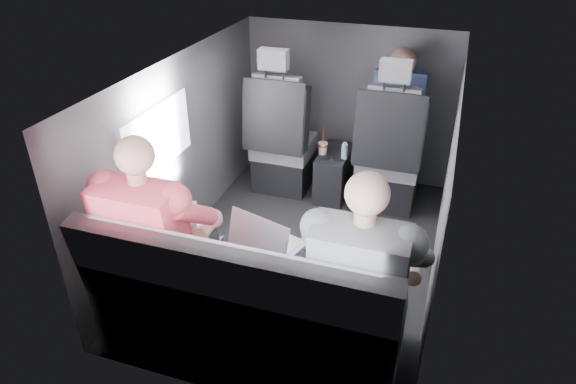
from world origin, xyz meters
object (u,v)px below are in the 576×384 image
(center_console, at_px, (334,173))
(soda_cup, at_px, (323,148))
(front_seat_right, at_px, (389,162))
(laptop_silver, at_px, (265,242))
(laptop_black, at_px, (372,258))
(passenger_front_right, at_px, (398,109))
(front_seat_left, at_px, (282,147))
(rear_bench, at_px, (245,319))
(passenger_rear_left, at_px, (160,238))
(water_bottle, at_px, (344,151))
(passenger_rear_right, at_px, (363,280))
(laptop_white, at_px, (176,225))

(center_console, distance_m, soda_cup, 0.29)
(front_seat_right, bearing_deg, laptop_silver, -104.57)
(laptop_black, xyz_separation_m, passenger_front_right, (-0.14, 1.85, 0.12))
(front_seat_left, relative_size, rear_bench, 0.79)
(rear_bench, bearing_deg, soda_cup, 92.56)
(front_seat_left, height_order, center_console, front_seat_left)
(rear_bench, bearing_deg, passenger_rear_left, 169.60)
(water_bottle, bearing_deg, passenger_front_right, 42.48)
(rear_bench, xyz_separation_m, laptop_black, (0.59, 0.31, 0.32))
(passenger_rear_right, height_order, passenger_front_right, passenger_rear_right)
(front_seat_left, distance_m, soda_cup, 0.37)
(rear_bench, height_order, laptop_white, rear_bench)
(center_console, distance_m, rear_bench, 1.94)
(soda_cup, xyz_separation_m, laptop_white, (-0.42, -1.61, 0.18))
(center_console, relative_size, rear_bench, 0.30)
(center_console, height_order, laptop_silver, laptop_silver)
(front_seat_right, xyz_separation_m, passenger_front_right, (-0.00, 0.26, 0.35))
(passenger_rear_right, relative_size, passenger_front_right, 1.57)
(front_seat_left, height_order, laptop_silver, front_seat_left)
(front_seat_right, distance_m, laptop_black, 1.62)
(center_console, bearing_deg, soda_cup, -134.56)
(soda_cup, xyz_separation_m, passenger_front_right, (0.53, 0.30, 0.29))
(front_seat_right, bearing_deg, passenger_rear_right, -85.81)
(passenger_front_right, bearing_deg, passenger_rear_right, -86.29)
(front_seat_left, relative_size, center_console, 2.64)
(laptop_white, relative_size, passenger_rear_left, 0.31)
(rear_bench, distance_m, laptop_white, 0.65)
(soda_cup, relative_size, laptop_silver, 0.56)
(front_seat_left, bearing_deg, passenger_front_right, 16.02)
(laptop_black, bearing_deg, front_seat_left, 123.04)
(laptop_white, relative_size, passenger_front_right, 0.49)
(passenger_rear_right, bearing_deg, front_seat_right, 94.19)
(front_seat_right, bearing_deg, laptop_black, -85.07)
(front_seat_left, xyz_separation_m, passenger_rear_left, (-0.06, -1.81, 0.25))
(water_bottle, xyz_separation_m, laptop_white, (-0.61, -1.59, 0.17))
(soda_cup, distance_m, laptop_black, 1.70)
(water_bottle, bearing_deg, front_seat_left, 173.68)
(passenger_rear_left, height_order, passenger_rear_right, passenger_rear_left)
(front_seat_left, xyz_separation_m, passenger_rear_right, (1.03, -1.81, 0.25))
(front_seat_left, bearing_deg, center_console, 5.07)
(front_seat_right, relative_size, laptop_black, 3.61)
(soda_cup, bearing_deg, laptop_black, -66.62)
(front_seat_right, bearing_deg, rear_bench, -103.31)
(front_seat_left, xyz_separation_m, rear_bench, (0.45, -1.90, -0.09))
(center_console, bearing_deg, passenger_front_right, 25.94)
(laptop_silver, xyz_separation_m, laptop_black, (0.57, 0.05, -0.01))
(front_seat_right, distance_m, center_console, 0.49)
(passenger_rear_right, xyz_separation_m, passenger_front_right, (-0.13, 2.07, 0.10))
(laptop_white, bearing_deg, passenger_rear_right, -8.19)
(passenger_front_right, bearing_deg, soda_cup, -150.35)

